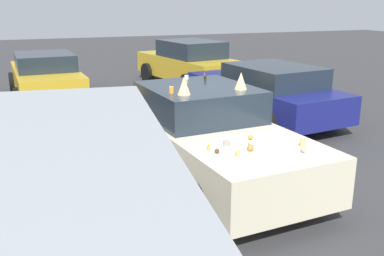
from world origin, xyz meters
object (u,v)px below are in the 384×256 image
at_px(parked_sedan_row_back_far, 189,63).
at_px(parked_sedan_near_left, 265,91).
at_px(art_car_decorated, 207,135).
at_px(parked_sedan_far_right, 46,76).

xyz_separation_m(parked_sedan_row_back_far, parked_sedan_near_left, (-4.81, -0.18, -0.08)).
bearing_deg(art_car_decorated, parked_sedan_near_left, 132.20).
xyz_separation_m(art_car_decorated, parked_sedan_row_back_far, (7.71, -2.56, 0.05)).
height_order(parked_sedan_far_right, parked_sedan_near_left, parked_sedan_near_left).
bearing_deg(parked_sedan_near_left, parked_sedan_row_back_far, -5.04).
relative_size(parked_sedan_row_back_far, parked_sedan_near_left, 1.02).
distance_m(art_car_decorated, parked_sedan_near_left, 3.99).
bearing_deg(art_car_decorated, parked_sedan_far_right, -168.37).
bearing_deg(parked_sedan_near_left, parked_sedan_far_right, 40.46).
height_order(parked_sedan_row_back_far, parked_sedan_far_right, parked_sedan_row_back_far).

